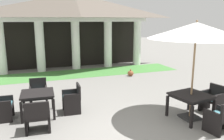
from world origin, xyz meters
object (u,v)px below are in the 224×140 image
at_px(patio_chair_near_foreground_west, 1,107).
at_px(patio_umbrella_mid_left, 196,31).
at_px(patio_chair_near_foreground_east, 72,99).
at_px(patio_chair_near_foreground_south, 38,116).
at_px(patio_chair_mid_left_south, 220,118).
at_px(patio_table_mid_left, 191,97).
at_px(terracotta_urn, 131,73).
at_px(patio_chair_mid_left_east, 212,100).
at_px(patio_table_near_foreground, 38,96).
at_px(patio_chair_near_foreground_north, 38,93).

xyz_separation_m(patio_chair_near_foreground_west, patio_umbrella_mid_left, (5.31, -1.81, 2.19)).
distance_m(patio_chair_near_foreground_east, patio_umbrella_mid_left, 4.24).
height_order(patio_chair_near_foreground_south, patio_chair_mid_left_south, patio_chair_near_foreground_south).
relative_size(patio_chair_near_foreground_south, patio_table_mid_left, 0.75).
distance_m(patio_chair_near_foreground_south, patio_chair_mid_left_south, 4.79).
distance_m(patio_chair_near_foreground_west, patio_umbrella_mid_left, 6.02).
distance_m(patio_chair_near_foreground_south, terracotta_urn, 6.81).
bearing_deg(patio_chair_near_foreground_east, terracotta_urn, -41.75).
bearing_deg(terracotta_urn, patio_umbrella_mid_left, -95.68).
distance_m(patio_umbrella_mid_left, patio_chair_mid_left_south, 2.42).
height_order(patio_umbrella_mid_left, patio_chair_mid_left_east, patio_umbrella_mid_left).
relative_size(patio_table_near_foreground, terracotta_urn, 2.77).
bearing_deg(terracotta_urn, patio_chair_mid_left_south, -93.38).
height_order(patio_chair_mid_left_east, terracotta_urn, patio_chair_mid_left_east).
bearing_deg(patio_umbrella_mid_left, patio_table_near_foreground, 157.67).
bearing_deg(patio_chair_near_foreground_west, patio_table_mid_left, 74.35).
bearing_deg(patio_umbrella_mid_left, patio_chair_near_foreground_south, 170.74).
bearing_deg(patio_chair_mid_left_south, patio_chair_near_foreground_south, 149.96).
relative_size(patio_chair_near_foreground_west, patio_table_mid_left, 0.76).
height_order(patio_chair_near_foreground_west, patio_chair_mid_left_south, patio_chair_near_foreground_west).
height_order(patio_chair_near_foreground_east, patio_chair_mid_left_east, patio_chair_near_foreground_east).
bearing_deg(patio_table_near_foreground, patio_umbrella_mid_left, -22.33).
xyz_separation_m(patio_table_near_foreground, patio_chair_mid_left_south, (4.43, -2.74, -0.26)).
bearing_deg(patio_table_near_foreground, patio_chair_mid_left_east, -16.86).
relative_size(patio_table_near_foreground, patio_chair_near_foreground_east, 1.12).
distance_m(patio_table_near_foreground, patio_chair_near_foreground_north, 1.07).
bearing_deg(patio_chair_mid_left_east, patio_chair_near_foreground_south, 74.75).
height_order(patio_table_near_foreground, patio_table_mid_left, patio_table_mid_left).
height_order(patio_chair_near_foreground_south, patio_umbrella_mid_left, patio_umbrella_mid_left).
relative_size(patio_table_near_foreground, patio_chair_mid_left_east, 1.15).
xyz_separation_m(patio_chair_near_foreground_east, patio_umbrella_mid_left, (3.22, -1.69, 2.17)).
height_order(patio_chair_near_foreground_west, patio_chair_near_foreground_east, patio_chair_near_foreground_east).
bearing_deg(patio_umbrella_mid_left, terracotta_urn, 84.32).
xyz_separation_m(patio_chair_near_foreground_east, patio_table_mid_left, (3.22, -1.69, 0.23)).
relative_size(patio_chair_near_foreground_east, patio_umbrella_mid_left, 0.31).
distance_m(patio_table_near_foreground, patio_chair_mid_left_south, 5.21).
relative_size(patio_chair_near_foreground_west, patio_chair_near_foreground_north, 0.99).
distance_m(patio_table_near_foreground, patio_umbrella_mid_left, 5.00).
relative_size(patio_chair_mid_left_south, terracotta_urn, 2.40).
bearing_deg(patio_chair_near_foreground_south, patio_chair_near_foreground_east, 45.06).
relative_size(patio_chair_near_foreground_east, patio_chair_mid_left_east, 1.03).
bearing_deg(patio_table_mid_left, patio_chair_near_foreground_north, 146.37).
height_order(patio_chair_near_foreground_west, patio_chair_near_foreground_south, patio_chair_near_foreground_west).
bearing_deg(patio_chair_mid_left_east, patio_chair_mid_left_south, 135.13).
bearing_deg(patio_chair_mid_left_south, patio_umbrella_mid_left, 90.00).
height_order(patio_chair_near_foreground_south, patio_table_mid_left, patio_chair_near_foreground_south).
bearing_deg(terracotta_urn, patio_chair_mid_left_east, -85.30).
bearing_deg(patio_chair_mid_left_south, patio_chair_mid_left_east, 45.13).
xyz_separation_m(patio_table_near_foreground, patio_chair_near_foreground_east, (1.04, -0.06, -0.23)).
relative_size(patio_chair_near_foreground_west, patio_umbrella_mid_left, 0.31).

